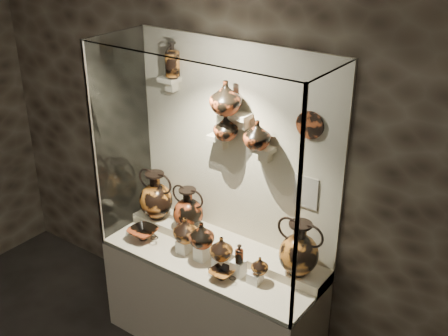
# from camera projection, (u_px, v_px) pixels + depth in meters

# --- Properties ---
(wall_back) EXTENTS (5.00, 0.02, 3.20)m
(wall_back) POSITION_uv_depth(u_px,v_px,m) (237.00, 149.00, 4.07)
(wall_back) COLOR #2D241C
(wall_back) RESTS_ON ground
(plinth) EXTENTS (1.70, 0.60, 0.80)m
(plinth) POSITION_uv_depth(u_px,v_px,m) (212.00, 304.00, 4.35)
(plinth) COLOR #BFB69A
(plinth) RESTS_ON floor
(front_tier) EXTENTS (1.68, 0.58, 0.03)m
(front_tier) POSITION_uv_depth(u_px,v_px,m) (211.00, 260.00, 4.17)
(front_tier) COLOR beige
(front_tier) RESTS_ON plinth
(rear_tier) EXTENTS (1.70, 0.25, 0.10)m
(rear_tier) POSITION_uv_depth(u_px,v_px,m) (225.00, 245.00, 4.29)
(rear_tier) COLOR beige
(rear_tier) RESTS_ON plinth
(back_panel) EXTENTS (1.70, 0.03, 1.60)m
(back_panel) POSITION_uv_depth(u_px,v_px,m) (236.00, 150.00, 4.07)
(back_panel) COLOR #BFB69A
(back_panel) RESTS_ON plinth
(glass_front) EXTENTS (1.70, 0.01, 1.60)m
(glass_front) POSITION_uv_depth(u_px,v_px,m) (183.00, 180.00, 3.62)
(glass_front) COLOR white
(glass_front) RESTS_ON plinth
(glass_left) EXTENTS (0.01, 0.60, 1.60)m
(glass_left) POSITION_uv_depth(u_px,v_px,m) (122.00, 137.00, 4.28)
(glass_left) COLOR white
(glass_left) RESTS_ON plinth
(glass_right) EXTENTS (0.01, 0.60, 1.60)m
(glass_right) POSITION_uv_depth(u_px,v_px,m) (322.00, 199.00, 3.39)
(glass_right) COLOR white
(glass_right) RESTS_ON plinth
(glass_top) EXTENTS (1.70, 0.60, 0.01)m
(glass_top) POSITION_uv_depth(u_px,v_px,m) (209.00, 49.00, 3.49)
(glass_top) COLOR white
(glass_top) RESTS_ON back_panel
(frame_post_left) EXTENTS (0.02, 0.02, 1.60)m
(frame_post_left) POSITION_uv_depth(u_px,v_px,m) (94.00, 150.00, 4.07)
(frame_post_left) COLOR gray
(frame_post_left) RESTS_ON plinth
(frame_post_right) EXTENTS (0.02, 0.02, 1.60)m
(frame_post_right) POSITION_uv_depth(u_px,v_px,m) (297.00, 219.00, 3.18)
(frame_post_right) COLOR gray
(frame_post_right) RESTS_ON plinth
(pedestal_a) EXTENTS (0.09, 0.09, 0.10)m
(pedestal_a) POSITION_uv_depth(u_px,v_px,m) (184.00, 246.00, 4.22)
(pedestal_a) COLOR silver
(pedestal_a) RESTS_ON front_tier
(pedestal_b) EXTENTS (0.09, 0.09, 0.13)m
(pedestal_b) POSITION_uv_depth(u_px,v_px,m) (202.00, 252.00, 4.13)
(pedestal_b) COLOR silver
(pedestal_b) RESTS_ON front_tier
(pedestal_c) EXTENTS (0.09, 0.09, 0.09)m
(pedestal_c) POSITION_uv_depth(u_px,v_px,m) (220.00, 262.00, 4.05)
(pedestal_c) COLOR silver
(pedestal_c) RESTS_ON front_tier
(pedestal_d) EXTENTS (0.09, 0.09, 0.12)m
(pedestal_d) POSITION_uv_depth(u_px,v_px,m) (239.00, 268.00, 3.96)
(pedestal_d) COLOR silver
(pedestal_d) RESTS_ON front_tier
(pedestal_e) EXTENTS (0.09, 0.09, 0.08)m
(pedestal_e) POSITION_uv_depth(u_px,v_px,m) (255.00, 277.00, 3.89)
(pedestal_e) COLOR silver
(pedestal_e) RESTS_ON front_tier
(bracket_ul) EXTENTS (0.14, 0.12, 0.04)m
(bracket_ul) POSITION_uv_depth(u_px,v_px,m) (170.00, 79.00, 4.11)
(bracket_ul) COLOR #BFB69A
(bracket_ul) RESTS_ON back_panel
(bracket_ca) EXTENTS (0.14, 0.12, 0.04)m
(bracket_ca) POSITION_uv_depth(u_px,v_px,m) (219.00, 137.00, 4.02)
(bracket_ca) COLOR #BFB69A
(bracket_ca) RESTS_ON back_panel
(bracket_cb) EXTENTS (0.10, 0.12, 0.04)m
(bracket_cb) POSITION_uv_depth(u_px,v_px,m) (243.00, 116.00, 3.83)
(bracket_cb) COLOR #BFB69A
(bracket_cb) RESTS_ON back_panel
(bracket_cc) EXTENTS (0.14, 0.12, 0.04)m
(bracket_cc) POSITION_uv_depth(u_px,v_px,m) (264.00, 149.00, 3.82)
(bracket_cc) COLOR #BFB69A
(bracket_cc) RESTS_ON back_panel
(amphora_left) EXTENTS (0.37, 0.37, 0.40)m
(amphora_left) POSITION_uv_depth(u_px,v_px,m) (156.00, 195.00, 4.49)
(amphora_left) COLOR #A45D1F
(amphora_left) RESTS_ON rear_tier
(amphora_mid) EXTENTS (0.32, 0.32, 0.36)m
(amphora_mid) POSITION_uv_depth(u_px,v_px,m) (188.00, 209.00, 4.33)
(amphora_mid) COLOR #943A1A
(amphora_mid) RESTS_ON rear_tier
(amphora_right) EXTENTS (0.38, 0.38, 0.40)m
(amphora_right) POSITION_uv_depth(u_px,v_px,m) (299.00, 248.00, 3.80)
(amphora_right) COLOR #A45D1F
(amphora_right) RESTS_ON rear_tier
(jug_a) EXTENTS (0.25, 0.25, 0.20)m
(jug_a) POSITION_uv_depth(u_px,v_px,m) (186.00, 230.00, 4.16)
(jug_a) COLOR #A45D1F
(jug_a) RESTS_ON pedestal_a
(jug_b) EXTENTS (0.20, 0.20, 0.20)m
(jug_b) POSITION_uv_depth(u_px,v_px,m) (202.00, 235.00, 4.04)
(jug_b) COLOR #943A1A
(jug_b) RESTS_ON pedestal_b
(jug_c) EXTENTS (0.20, 0.20, 0.18)m
(jug_c) POSITION_uv_depth(u_px,v_px,m) (222.00, 248.00, 3.97)
(jug_c) COLOR #A45D1F
(jug_c) RESTS_ON pedestal_c
(jug_e) EXTENTS (0.12, 0.12, 0.13)m
(jug_e) POSITION_uv_depth(u_px,v_px,m) (260.00, 265.00, 3.84)
(jug_e) COLOR #A45D1F
(jug_e) RESTS_ON pedestal_e
(lekythos_small) EXTENTS (0.09, 0.09, 0.16)m
(lekythos_small) POSITION_uv_depth(u_px,v_px,m) (240.00, 253.00, 3.88)
(lekythos_small) COLOR #943A1A
(lekythos_small) RESTS_ON pedestal_d
(kylix_left) EXTENTS (0.35, 0.32, 0.11)m
(kylix_left) POSITION_uv_depth(u_px,v_px,m) (143.00, 233.00, 4.38)
(kylix_left) COLOR #943A1A
(kylix_left) RESTS_ON front_tier
(kylix_right) EXTENTS (0.24, 0.21, 0.09)m
(kylix_right) POSITION_uv_depth(u_px,v_px,m) (222.00, 273.00, 3.92)
(kylix_right) COLOR #A45D1F
(kylix_right) RESTS_ON front_tier
(lekythos_tall) EXTENTS (0.12, 0.12, 0.29)m
(lekythos_tall) POSITION_uv_depth(u_px,v_px,m) (173.00, 58.00, 4.01)
(lekythos_tall) COLOR #A45D1F
(lekythos_tall) RESTS_ON bracket_ul
(ovoid_vase_a) EXTENTS (0.21, 0.21, 0.18)m
(ovoid_vase_a) POSITION_uv_depth(u_px,v_px,m) (226.00, 127.00, 3.90)
(ovoid_vase_a) COLOR #943A1A
(ovoid_vase_a) RESTS_ON bracket_ca
(ovoid_vase_b) EXTENTS (0.24, 0.24, 0.23)m
(ovoid_vase_b) POSITION_uv_depth(u_px,v_px,m) (226.00, 97.00, 3.78)
(ovoid_vase_b) COLOR #943A1A
(ovoid_vase_b) RESTS_ON bracket_cb
(ovoid_vase_c) EXTENTS (0.22, 0.22, 0.20)m
(ovoid_vase_c) POSITION_uv_depth(u_px,v_px,m) (257.00, 135.00, 3.75)
(ovoid_vase_c) COLOR #943A1A
(ovoid_vase_c) RESTS_ON bracket_cc
(wall_plate) EXTENTS (0.19, 0.02, 0.19)m
(wall_plate) POSITION_uv_depth(u_px,v_px,m) (310.00, 125.00, 3.60)
(wall_plate) COLOR #943F1D
(wall_plate) RESTS_ON back_panel
(info_placard) EXTENTS (0.17, 0.01, 0.23)m
(info_placard) POSITION_uv_depth(u_px,v_px,m) (306.00, 192.00, 3.81)
(info_placard) COLOR beige
(info_placard) RESTS_ON back_panel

